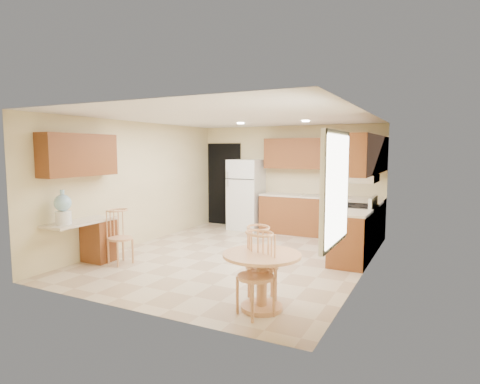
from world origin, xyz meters
The scene contains 30 objects.
floor centered at (0.00, 0.00, 0.00)m, with size 5.50×5.50×0.00m, color #C9B392.
ceiling centered at (0.00, 0.00, 2.50)m, with size 4.50×5.50×0.02m, color white.
wall_back centered at (0.00, 2.75, 1.25)m, with size 4.50×0.02×2.50m, color beige.
wall_front centered at (0.00, -2.75, 1.25)m, with size 4.50×0.02×2.50m, color beige.
wall_left centered at (-2.25, 0.00, 1.25)m, with size 0.02×5.50×2.50m, color beige.
wall_right centered at (2.25, 0.00, 1.25)m, with size 0.02×5.50×2.50m, color beige.
doorway centered at (-1.75, 2.73, 1.05)m, with size 0.90×0.02×2.10m, color black.
base_cab_back centered at (0.88, 2.45, 0.43)m, with size 2.75×0.60×0.87m, color brown.
counter_back centered at (0.88, 2.45, 0.89)m, with size 2.75×0.63×0.04m, color beige.
base_cab_right_a centered at (1.95, 1.85, 0.43)m, with size 0.60×0.59×0.87m, color brown.
counter_right_a centered at (1.95, 1.85, 0.89)m, with size 0.63×0.59×0.04m, color beige.
base_cab_right_b centered at (1.95, 0.40, 0.43)m, with size 0.60×0.80×0.87m, color brown.
counter_right_b centered at (1.95, 0.40, 0.89)m, with size 0.63×0.80×0.04m, color beige.
upper_cab_back centered at (0.88, 2.58, 1.85)m, with size 2.75×0.33×0.70m, color brown.
upper_cab_right centered at (2.08, 1.21, 1.85)m, with size 0.33×2.42×0.70m, color brown.
upper_cab_left centered at (-2.08, -1.60, 1.85)m, with size 0.33×1.40×0.70m, color brown.
sink centered at (0.85, 2.45, 0.91)m, with size 0.78×0.44×0.01m, color silver.
range_hood centered at (2.00, 1.18, 1.42)m, with size 0.50×0.76×0.14m, color silver.
desk_pedestal centered at (-2.00, -1.32, 0.36)m, with size 0.48×0.42×0.72m, color brown.
desk_top centered at (-2.00, -1.70, 0.75)m, with size 0.50×1.20×0.04m, color beige.
window centered at (2.23, -1.85, 1.50)m, with size 0.06×1.12×1.30m.
can_light_a centered at (-0.50, 1.20, 2.48)m, with size 0.14×0.14×0.02m, color white.
can_light_b centered at (0.90, 1.20, 2.48)m, with size 0.14×0.14×0.02m, color white.
refrigerator centered at (-0.95, 2.40, 0.85)m, with size 0.75×0.73×1.70m.
stove centered at (1.92, 1.18, 0.47)m, with size 0.65×0.76×1.09m.
dining_table centered at (1.40, -2.02, 0.46)m, with size 0.94×0.94×0.70m.
chair_table_a centered at (1.29, -1.86, 0.59)m, with size 0.42×0.54×0.96m.
chair_table_b centered at (1.40, -2.29, 0.59)m, with size 0.43×0.50×0.97m.
chair_desk centered at (-1.55, -1.37, 0.56)m, with size 0.41×0.53×0.92m.
water_crock centered at (-2.00, -2.03, 1.02)m, with size 0.26×0.26×0.54m.
Camera 1 is at (3.28, -6.33, 1.93)m, focal length 30.00 mm.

